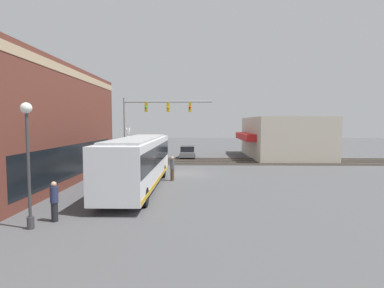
# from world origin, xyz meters

# --- Properties ---
(ground_plane) EXTENTS (120.00, 120.00, 0.00)m
(ground_plane) POSITION_xyz_m (0.00, 0.00, 0.00)
(ground_plane) COLOR #4C4C4F
(shop_building) EXTENTS (13.34, 9.40, 4.95)m
(shop_building) POSITION_xyz_m (12.12, -11.55, 2.48)
(shop_building) COLOR beige
(shop_building) RESTS_ON ground
(city_bus) EXTENTS (12.21, 2.59, 3.33)m
(city_bus) POSITION_xyz_m (-6.06, 2.80, 1.84)
(city_bus) COLOR silver
(city_bus) RESTS_ON ground
(traffic_signal_gantry) EXTENTS (0.42, 8.84, 6.77)m
(traffic_signal_gantry) POSITION_xyz_m (4.55, 3.54, 5.09)
(traffic_signal_gantry) COLOR gray
(traffic_signal_gantry) RESTS_ON ground
(crossing_signal) EXTENTS (1.41, 1.18, 3.81)m
(crossing_signal) POSITION_xyz_m (3.54, 5.71, 2.30)
(crossing_signal) COLOR gray
(crossing_signal) RESTS_ON ground
(streetlamp) EXTENTS (0.44, 0.44, 5.09)m
(streetlamp) POSITION_xyz_m (-13.61, 5.71, 3.03)
(streetlamp) COLOR #38383A
(streetlamp) RESTS_ON ground
(rail_track_near) EXTENTS (2.60, 60.00, 0.15)m
(rail_track_near) POSITION_xyz_m (6.00, 0.00, 0.03)
(rail_track_near) COLOR #332D28
(rail_track_near) RESTS_ON ground
(rail_track_far) EXTENTS (2.60, 60.00, 0.15)m
(rail_track_far) POSITION_xyz_m (9.20, 0.00, 0.03)
(rail_track_far) COLOR #332D28
(rail_track_far) RESTS_ON ground
(parked_car_grey) EXTENTS (4.27, 1.82, 1.49)m
(parked_car_grey) POSITION_xyz_m (10.96, 0.20, 0.69)
(parked_car_grey) COLOR slate
(parked_car_grey) RESTS_ON ground
(pedestrian_by_lamp) EXTENTS (0.34, 0.34, 1.76)m
(pedestrian_by_lamp) POSITION_xyz_m (-12.69, 5.17, 0.90)
(pedestrian_by_lamp) COLOR black
(pedestrian_by_lamp) RESTS_ON ground
(pedestrian_near_bus) EXTENTS (0.34, 0.34, 1.82)m
(pedestrian_near_bus) POSITION_xyz_m (-3.40, 0.85, 0.93)
(pedestrian_near_bus) COLOR #473828
(pedestrian_near_bus) RESTS_ON ground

